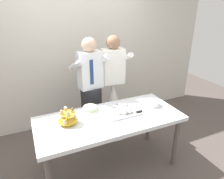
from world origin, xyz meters
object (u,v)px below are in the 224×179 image
Objects in this scene: cupcake_stand at (68,117)px; person_bride at (113,102)px; round_cake at (90,109)px; plate_stack at (152,103)px; main_cake_tray at (123,110)px; dessert_table at (110,122)px; person_groom at (91,98)px.

person_bride reaches higher than cupcake_stand.
plate_stack is at bearing -15.03° from round_cake.
person_bride is at bearing 37.10° from cupcake_stand.
round_cake is at bearing 147.14° from main_cake_tray.
cupcake_stand is 0.40m from round_cake.
dessert_table is 9.12× the size of plate_stack.
plate_stack is 0.93m from person_groom.
person_bride is at bearing 6.35° from person_groom.
main_cake_tray is at bearing 8.34° from dessert_table.
dessert_table is at bearing -57.86° from round_cake.
main_cake_tray is 2.21× the size of plate_stack.
dessert_table is at bearing -117.28° from person_bride.
person_groom is at bearing 107.25° from main_cake_tray.
cupcake_stand is 0.71m from main_cake_tray.
cupcake_stand is (-0.50, 0.07, 0.16)m from dessert_table.
person_bride is at bearing 40.63° from round_cake.
person_groom is at bearing 135.81° from plate_stack.
person_bride is (-0.28, 0.69, -0.23)m from plate_stack.
dessert_table is at bearing -176.20° from plate_stack.
cupcake_stand is at bearing -128.55° from person_groom.
person_groom is 1.00× the size of person_bride.
plate_stack is 0.82× the size of round_cake.
person_groom is (0.50, 0.63, -0.11)m from cupcake_stand.
person_bride is at bearing 62.72° from dessert_table.
cupcake_stand reaches higher than plate_stack.
dessert_table is at bearing -89.48° from person_groom.
dessert_table is 0.23m from main_cake_tray.
main_cake_tray is (0.70, -0.04, -0.04)m from cupcake_stand.
round_cake is at bearing 122.14° from dessert_table.
round_cake is 0.75m from person_bride.
round_cake reaches higher than dessert_table.
round_cake is 0.14× the size of person_bride.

